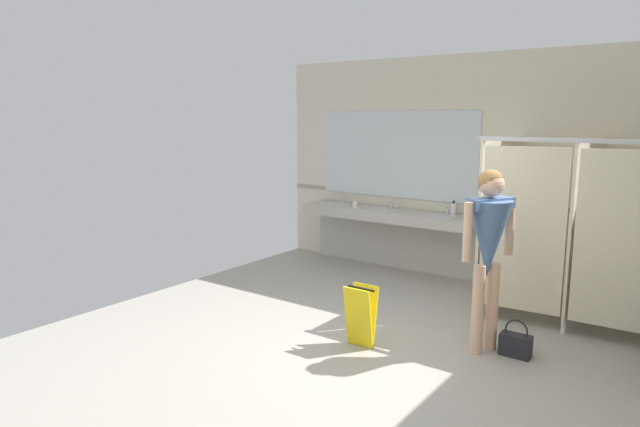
{
  "coord_description": "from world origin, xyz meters",
  "views": [
    {
      "loc": [
        2.57,
        -4.09,
        2.16
      ],
      "look_at": [
        -0.68,
        0.39,
        1.19
      ],
      "focal_mm": 31.29,
      "sensor_mm": 36.0,
      "label": 1
    }
  ],
  "objects_px": {
    "handbag": "(516,344)",
    "wet_floor_sign": "(361,316)",
    "soap_dispenser": "(453,209)",
    "paper_cup": "(355,204)",
    "person_standing": "(489,238)"
  },
  "relations": [
    {
      "from": "soap_dispenser",
      "to": "paper_cup",
      "type": "height_order",
      "value": "soap_dispenser"
    },
    {
      "from": "handbag",
      "to": "paper_cup",
      "type": "relative_size",
      "value": 3.79
    },
    {
      "from": "soap_dispenser",
      "to": "paper_cup",
      "type": "distance_m",
      "value": 1.41
    },
    {
      "from": "wet_floor_sign",
      "to": "paper_cup",
      "type": "bearing_deg",
      "value": 123.62
    },
    {
      "from": "wet_floor_sign",
      "to": "handbag",
      "type": "bearing_deg",
      "value": 26.81
    },
    {
      "from": "soap_dispenser",
      "to": "wet_floor_sign",
      "type": "height_order",
      "value": "soap_dispenser"
    },
    {
      "from": "person_standing",
      "to": "soap_dispenser",
      "type": "bearing_deg",
      "value": 119.97
    },
    {
      "from": "soap_dispenser",
      "to": "person_standing",
      "type": "bearing_deg",
      "value": -60.03
    },
    {
      "from": "handbag",
      "to": "wet_floor_sign",
      "type": "xyz_separation_m",
      "value": [
        -1.26,
        -0.64,
        0.19
      ]
    },
    {
      "from": "handbag",
      "to": "wet_floor_sign",
      "type": "height_order",
      "value": "wet_floor_sign"
    },
    {
      "from": "person_standing",
      "to": "paper_cup",
      "type": "xyz_separation_m",
      "value": [
        -2.59,
        1.83,
        -0.17
      ]
    },
    {
      "from": "handbag",
      "to": "person_standing",
      "type": "bearing_deg",
      "value": -168.27
    },
    {
      "from": "wet_floor_sign",
      "to": "person_standing",
      "type": "bearing_deg",
      "value": 30.53
    },
    {
      "from": "handbag",
      "to": "soap_dispenser",
      "type": "distance_m",
      "value": 2.64
    },
    {
      "from": "handbag",
      "to": "wet_floor_sign",
      "type": "distance_m",
      "value": 1.43
    }
  ]
}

